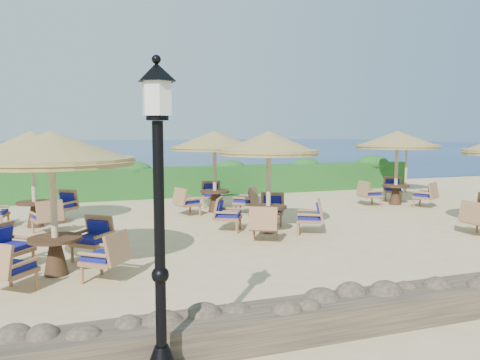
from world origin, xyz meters
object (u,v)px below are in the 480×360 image
cafe_set_0 (52,174)px  cafe_set_3 (33,162)px  cafe_set_4 (215,153)px  lamp_post (160,241)px  extra_parasol (407,142)px  cafe_set_1 (269,165)px  cafe_set_5 (397,151)px

cafe_set_0 → cafe_set_3: (-0.73, 4.84, -0.05)m
cafe_set_4 → lamp_post: bearing=-109.0°
extra_parasol → cafe_set_4: (-9.15, -1.99, -0.25)m
cafe_set_1 → lamp_post: bearing=-120.9°
lamp_post → cafe_set_0: lamp_post is taller
cafe_set_1 → cafe_set_5: same height
lamp_post → cafe_set_4: (3.45, 10.01, 0.37)m
lamp_post → cafe_set_3: size_ratio=1.21×
extra_parasol → cafe_set_0: bearing=-151.3°
lamp_post → cafe_set_0: bearing=105.1°
cafe_set_0 → cafe_set_5: size_ratio=1.02×
cafe_set_5 → cafe_set_4: bearing=174.6°
cafe_set_3 → cafe_set_4: size_ratio=0.95×
cafe_set_1 → cafe_set_3: same height
cafe_set_1 → cafe_set_5: bearing=24.8°
cafe_set_1 → cafe_set_3: size_ratio=1.03×
cafe_set_3 → cafe_set_5: bearing=0.4°
lamp_post → extra_parasol: lamp_post is taller
cafe_set_0 → cafe_set_1: (5.11, 2.07, -0.11)m
cafe_set_0 → cafe_set_4: bearing=50.0°
cafe_set_1 → cafe_set_5: size_ratio=0.95×
cafe_set_1 → cafe_set_4: same height
cafe_set_4 → cafe_set_0: bearing=-130.0°
lamp_post → cafe_set_3: 9.50m
lamp_post → extra_parasol: size_ratio=1.38×
lamp_post → cafe_set_1: (3.91, 6.53, 0.21)m
extra_parasol → cafe_set_3: 14.78m
lamp_post → cafe_set_1: size_ratio=1.18×
cafe_set_0 → cafe_set_4: (4.65, 5.55, 0.05)m
extra_parasol → cafe_set_5: (-2.53, -2.62, -0.23)m
cafe_set_0 → cafe_set_3: size_ratio=1.10×
cafe_set_1 → cafe_set_4: size_ratio=0.98×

